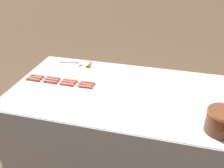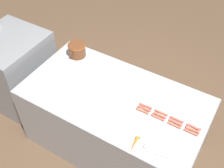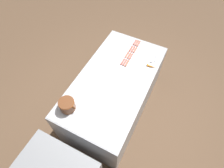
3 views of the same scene
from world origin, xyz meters
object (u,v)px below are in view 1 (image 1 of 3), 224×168
at_px(hot_dog_0, 37,76).
at_px(hot_dog_6, 69,82).
at_px(hot_dog_1, 53,78).
at_px(hot_dog_4, 35,78).
at_px(hot_dog_7, 86,84).
at_px(serving_spoon, 76,64).
at_px(hot_dog_5, 52,80).
at_px(carrot, 90,63).
at_px(hot_dog_2, 70,80).
at_px(hot_dog_9, 50,82).
at_px(bean_pot, 222,120).
at_px(hot_dog_8, 33,79).
at_px(hot_dog_10, 67,84).
at_px(hot_dog_3, 88,82).
at_px(hot_dog_11, 85,86).

bearing_deg(hot_dog_0, hot_dog_6, 84.11).
height_order(hot_dog_1, hot_dog_4, same).
relative_size(hot_dog_0, hot_dog_7, 1.00).
bearing_deg(hot_dog_6, serving_spoon, -167.95).
height_order(hot_dog_5, carrot, carrot).
height_order(hot_dog_4, hot_dog_5, same).
height_order(hot_dog_0, hot_dog_6, same).
distance_m(hot_dog_2, hot_dog_9, 0.19).
bearing_deg(bean_pot, hot_dog_8, -101.11).
bearing_deg(hot_dog_0, hot_dog_8, -1.79).
bearing_deg(hot_dog_6, hot_dog_2, 172.65).
xyz_separation_m(hot_dog_1, serving_spoon, (-0.36, 0.09, -0.00)).
relative_size(hot_dog_6, hot_dog_10, 1.00).
xyz_separation_m(hot_dog_3, hot_dog_8, (0.08, -0.52, 0.00)).
xyz_separation_m(hot_dog_2, hot_dog_4, (0.04, -0.35, 0.00)).
bearing_deg(hot_dog_2, serving_spoon, -166.12).
height_order(hot_dog_4, hot_dog_11, same).
xyz_separation_m(hot_dog_7, hot_dog_9, (0.04, -0.34, 0.00)).
distance_m(hot_dog_0, carrot, 0.56).
distance_m(hot_dog_2, hot_dog_10, 0.08).
height_order(hot_dog_10, serving_spoon, hot_dog_10).
relative_size(hot_dog_7, hot_dog_10, 1.00).
relative_size(hot_dog_5, hot_dog_7, 1.00).
relative_size(hot_dog_3, hot_dog_11, 1.00).
relative_size(hot_dog_3, hot_dog_7, 1.00).
relative_size(hot_dog_2, hot_dog_10, 1.00).
height_order(hot_dog_2, hot_dog_6, same).
bearing_deg(carrot, serving_spoon, -78.41).
distance_m(hot_dog_8, carrot, 0.62).
bearing_deg(hot_dog_0, hot_dog_5, 78.88).
height_order(hot_dog_1, hot_dog_10, same).
relative_size(hot_dog_0, hot_dog_2, 1.00).
bearing_deg(hot_dog_7, hot_dog_9, -83.72).
bearing_deg(carrot, hot_dog_0, -45.76).
relative_size(hot_dog_1, hot_dog_11, 1.00).
height_order(hot_dog_3, hot_dog_5, same).
bearing_deg(hot_dog_1, hot_dog_5, 5.09).
relative_size(hot_dog_3, hot_dog_5, 1.00).
relative_size(hot_dog_11, bean_pot, 0.54).
bearing_deg(bean_pot, carrot, -122.79).
bearing_deg(bean_pot, hot_dog_10, -103.90).
height_order(hot_dog_0, hot_dog_10, same).
height_order(hot_dog_0, hot_dog_1, same).
distance_m(hot_dog_7, hot_dog_8, 0.52).
bearing_deg(hot_dog_1, serving_spoon, 166.24).
bearing_deg(hot_dog_8, hot_dog_5, 103.09).
relative_size(hot_dog_10, hot_dog_11, 1.00).
bearing_deg(hot_dog_7, hot_dog_11, 5.78).
bearing_deg(serving_spoon, hot_dog_4, -32.90).
relative_size(hot_dog_4, hot_dog_9, 1.00).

